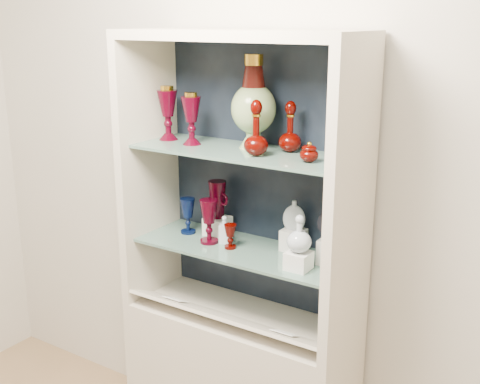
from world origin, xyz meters
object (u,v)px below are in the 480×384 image
Objects in this scene: pedestal_lamp_right at (168,113)px; cobalt_goblet at (188,216)px; ruby_goblet_small at (230,236)px; pedestal_lamp_left at (191,119)px; lidded_bowl at (309,152)px; clear_square_bottle at (224,229)px; ruby_goblet_tall at (209,221)px; clear_round_decanter at (299,235)px; cameo_medallion at (331,225)px; ruby_decanter_a at (256,125)px; flat_flask at (294,215)px; ruby_decanter_b at (290,125)px; ruby_pitcher at (217,199)px; enamel_urn at (254,102)px.

pedestal_lamp_right reaches higher than cobalt_goblet.
ruby_goblet_small is at bearing -7.33° from pedestal_lamp_right.
ruby_goblet_small is at bearing -4.63° from pedestal_lamp_left.
lidded_bowl is 0.58m from clear_square_bottle.
clear_round_decanter is at bearing -6.06° from ruby_goblet_tall.
clear_round_decanter is 1.14× the size of cameo_medallion.
pedestal_lamp_right is 0.60m from ruby_goblet_small.
pedestal_lamp_left is 1.53× the size of clear_round_decanter.
pedestal_lamp_left is 0.52m from ruby_goblet_small.
ruby_decanter_a is 1.87× the size of flat_flask.
ruby_decanter_b is 0.53m from ruby_goblet_small.
cameo_medallion reaches higher than cobalt_goblet.
ruby_pitcher is 1.29× the size of flat_flask.
ruby_decanter_b is 0.42m from cameo_medallion.
clear_round_decanter reaches higher than cobalt_goblet.
ruby_decanter_a is 1.94× the size of cameo_medallion.
cameo_medallion is (0.69, 0.01, 0.08)m from cobalt_goblet.
cameo_medallion is at bearing -10.68° from ruby_decanter_b.
pedestal_lamp_right is 0.96× the size of ruby_decanter_a.
cobalt_goblet is 0.16m from ruby_goblet_tall.
cameo_medallion is at bearing 1.12° from cobalt_goblet.
pedestal_lamp_right is 0.62× the size of enamel_urn.
clear_round_decanter is at bearing -9.12° from cobalt_goblet.
flat_flask is (0.23, 0.12, 0.10)m from ruby_goblet_small.
lidded_bowl is 0.41× the size of ruby_goblet_tall.
ruby_decanter_b reaches higher than cameo_medallion.
lidded_bowl is at bearing -2.07° from ruby_goblet_tall.
clear_round_decanter is (-0.01, -0.03, -0.32)m from lidded_bowl.
ruby_decanter_a is 1.71× the size of clear_round_decanter.
cameo_medallion is (0.53, 0.06, 0.07)m from ruby_goblet_tall.
pedestal_lamp_right is at bearing -173.41° from cobalt_goblet.
cobalt_goblet is 1.54× the size of ruby_goblet_small.
cameo_medallion is at bearing 9.30° from ruby_goblet_small.
cobalt_goblet is 0.62m from clear_round_decanter.
ruby_goblet_tall is at bearing 173.04° from ruby_decanter_a.
ruby_goblet_tall is (-0.33, -0.10, -0.43)m from ruby_decanter_b.
clear_square_bottle is at bearing -153.74° from enamel_urn.
lidded_bowl is at bearing 0.98° from ruby_pitcher.
pedestal_lamp_right reaches higher than clear_round_decanter.
cameo_medallion is (0.06, 0.08, -0.30)m from lidded_bowl.
ruby_decanter_b reaches higher than ruby_goblet_small.
cameo_medallion is at bearing -37.36° from flat_flask.
pedestal_lamp_right is 1.09× the size of ruby_decanter_b.
pedestal_lamp_right reaches higher than ruby_pitcher.
ruby_pitcher is at bearing 17.35° from pedestal_lamp_right.
ruby_goblet_small is (-0.14, 0.02, -0.49)m from ruby_decanter_a.
cobalt_goblet is at bearing 6.59° from pedestal_lamp_right.
ruby_pitcher is at bearing 162.43° from clear_round_decanter.
flat_flask is at bearing 18.92° from ruby_goblet_tall.
ruby_decanter_a is at bearing -6.96° from ruby_goblet_tall.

